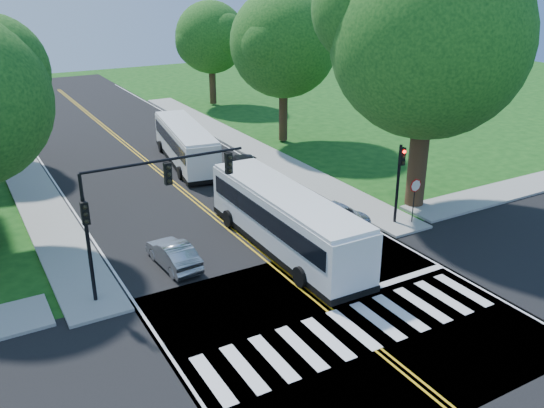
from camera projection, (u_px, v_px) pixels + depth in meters
ground at (345, 323)px, 22.84m from camera, size 140.00×140.00×0.00m
road at (179, 187)px, 37.31m from camera, size 14.00×96.00×0.01m
cross_road at (345, 323)px, 22.84m from camera, size 60.00×12.00×0.01m
center_line at (158, 170)px, 40.52m from camera, size 0.36×70.00×0.01m
edge_line_w at (58, 187)px, 37.37m from camera, size 0.12×70.00×0.01m
edge_line_e at (244, 156)px, 43.67m from camera, size 0.12×70.00×0.01m
crosswalk at (353, 329)px, 22.43m from camera, size 12.60×3.00×0.01m
stop_bar at (387, 283)px, 25.74m from camera, size 6.60×0.40×0.01m
sidewalk_nw at (26, 177)px, 39.07m from camera, size 2.60×40.00×0.15m
sidewalk_ne at (243, 143)px, 46.75m from camera, size 2.60×40.00×0.15m
sidewalk_xe at (530, 185)px, 37.54m from camera, size 20.00×2.60×0.15m
tree_ne_big at (430, 39)px, 30.77m from camera, size 10.80×10.80×14.91m
tree_east_mid at (284, 43)px, 44.53m from camera, size 8.40×8.40×11.93m
tree_east_far at (211, 38)px, 58.23m from camera, size 7.20×7.20×10.34m
signal_nw at (142, 196)px, 23.66m from camera, size 7.15×0.46×5.66m
signal_ne at (399, 174)px, 30.71m from camera, size 0.30×0.46×4.40m
stop_sign at (415, 190)px, 31.05m from camera, size 0.76×0.08×2.53m
bus_lead at (285, 219)px, 28.40m from camera, size 2.99×11.86×3.06m
bus_follow at (186, 143)px, 41.53m from camera, size 3.97×11.06×2.80m
hatchback at (173, 254)px, 27.05m from camera, size 1.57×3.86×1.25m
suv at (328, 213)px, 31.55m from camera, size 3.02×5.05×1.31m
dark_sedan at (244, 164)px, 39.57m from camera, size 3.55×5.16×1.39m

